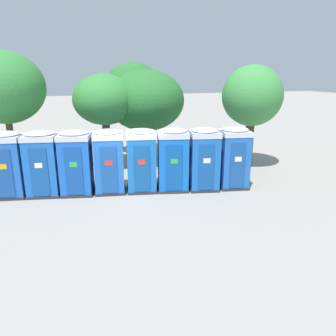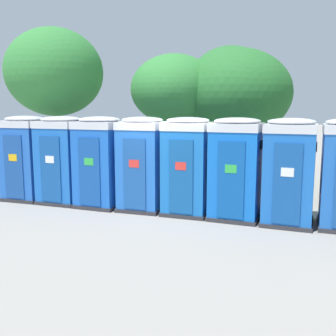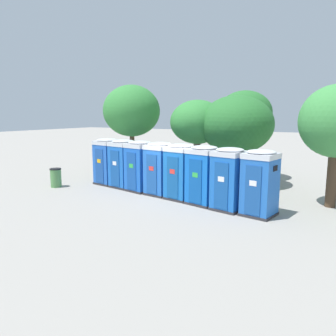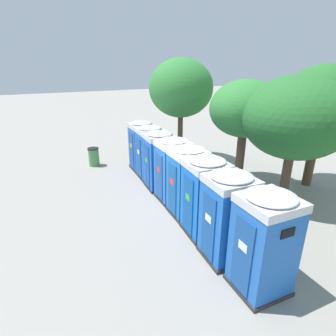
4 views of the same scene
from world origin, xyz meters
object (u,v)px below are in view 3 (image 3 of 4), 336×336
at_px(portapotty_2, 140,166).
at_px(portapotty_5, 204,175).
at_px(portapotty_7, 260,183).
at_px(portapotty_6, 229,179).
at_px(trash_can, 56,178).
at_px(street_tree_3, 132,111).
at_px(portapotty_4, 181,171).
at_px(street_tree_1, 197,123).
at_px(portapotty_0, 107,161).
at_px(street_tree_0, 245,114).
at_px(portapotty_3, 160,168).
at_px(portapotty_1, 123,163).
at_px(street_tree_2, 236,125).

bearing_deg(portapotty_2, portapotty_5, -10.55).
relative_size(portapotty_5, portapotty_7, 1.00).
relative_size(portapotty_5, portapotty_6, 1.00).
bearing_deg(trash_can, portapotty_7, 1.76).
xyz_separation_m(portapotty_2, street_tree_3, (-2.66, 3.08, 2.73)).
bearing_deg(portapotty_4, street_tree_1, 103.29).
bearing_deg(street_tree_1, portapotty_0, -145.86).
distance_m(portapotty_2, street_tree_0, 7.23).
bearing_deg(portapotty_5, portapotty_7, -10.33).
bearing_deg(portapotty_3, street_tree_1, 83.93).
relative_size(portapotty_5, street_tree_0, 0.49).
xyz_separation_m(portapotty_5, street_tree_0, (-0.20, 6.44, 2.59)).
bearing_deg(street_tree_3, portapotty_1, -63.36).
bearing_deg(portapotty_3, portapotty_6, -12.23).
bearing_deg(street_tree_2, street_tree_1, -170.40).
relative_size(portapotty_0, portapotty_5, 1.00).
xyz_separation_m(portapotty_6, street_tree_0, (-1.44, 6.74, 2.59)).
bearing_deg(portapotty_2, street_tree_1, 63.68).
xyz_separation_m(portapotty_5, portapotty_7, (2.51, -0.46, 0.00)).
distance_m(portapotty_3, portapotty_7, 5.09).
bearing_deg(portapotty_7, portapotty_1, 169.26).
bearing_deg(portapotty_5, portapotty_4, 167.67).
relative_size(portapotty_4, street_tree_2, 0.53).
bearing_deg(portapotty_1, street_tree_3, 116.64).
relative_size(portapotty_4, portapotty_5, 1.00).
bearing_deg(portapotty_3, street_tree_0, 68.86).
relative_size(portapotty_5, street_tree_2, 0.53).
xyz_separation_m(portapotty_2, portapotty_7, (6.26, -1.16, 0.00)).
xyz_separation_m(portapotty_4, street_tree_2, (1.23, 4.08, 1.99)).
xyz_separation_m(portapotty_4, street_tree_0, (1.04, 6.17, 2.59)).
relative_size(portapotty_3, portapotty_4, 1.00).
xyz_separation_m(portapotty_0, portapotty_2, (2.50, -0.50, -0.00)).
height_order(portapotty_0, trash_can, portapotty_0).
relative_size(street_tree_1, street_tree_3, 0.83).
height_order(portapotty_2, street_tree_1, street_tree_1).
xyz_separation_m(portapotty_3, portapotty_7, (5.00, -0.97, 0.00)).
relative_size(portapotty_3, portapotty_6, 1.00).
bearing_deg(portapotty_7, portapotty_6, 172.93).
relative_size(portapotty_3, portapotty_5, 1.00).
bearing_deg(portapotty_2, portapotty_6, -11.31).
distance_m(street_tree_1, street_tree_3, 4.34).
distance_m(portapotty_1, portapotty_7, 7.64).
relative_size(portapotty_4, street_tree_3, 0.45).
xyz_separation_m(portapotty_6, street_tree_2, (-1.26, 4.65, 1.99)).
relative_size(portapotty_1, street_tree_2, 0.53).
distance_m(street_tree_0, trash_can, 11.26).
bearing_deg(street_tree_3, portapotty_3, -39.87).
distance_m(portapotty_3, street_tree_3, 5.79).
bearing_deg(street_tree_1, portapotty_6, -51.96).
xyz_separation_m(portapotty_7, street_tree_3, (-8.92, 4.24, 2.73)).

